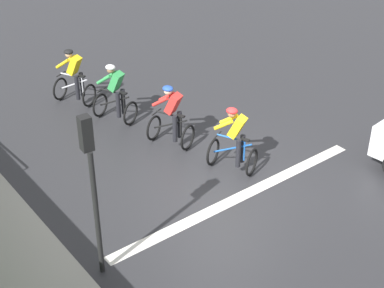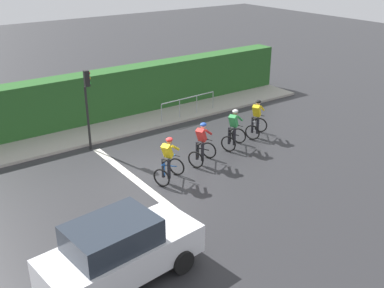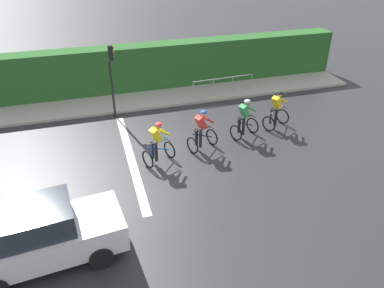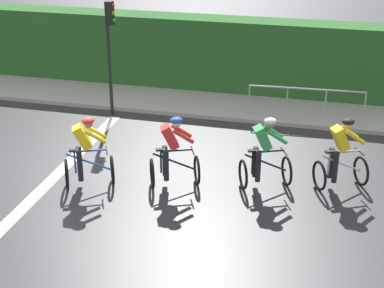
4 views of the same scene
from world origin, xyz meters
name	(u,v)px [view 2 (image 2 of 4)]	position (x,y,z in m)	size (l,w,h in m)	color
ground_plane	(153,177)	(0.00, 0.00, 0.00)	(80.00, 80.00, 0.00)	#28282B
sidewalk_kerb	(130,122)	(-5.40, 2.00, 0.06)	(2.80, 19.75, 0.12)	#9E998E
stone_wall_low	(121,114)	(-6.30, 2.00, 0.21)	(0.44, 19.75, 0.42)	gray
hedge_wall	(117,93)	(-6.60, 2.00, 1.20)	(1.10, 19.75, 2.40)	#265623
road_marking_stop_line	(137,181)	(0.00, -0.64, 0.00)	(7.00, 0.30, 0.01)	silver
cyclist_lead	(257,119)	(-0.71, 5.81, 0.80)	(1.10, 1.27, 1.66)	black
cyclist_second	(234,130)	(-0.33, 4.16, 0.80)	(1.06, 1.26, 1.66)	black
cyclist_mid	(202,144)	(0.13, 2.17, 0.80)	(1.05, 1.26, 1.66)	black
cyclist_fourth	(168,161)	(0.62, 0.31, 0.80)	(1.08, 1.27, 1.66)	black
car_white	(120,250)	(4.39, -3.56, 0.87)	(2.22, 4.26, 1.76)	silver
traffic_light_near_crossing	(87,98)	(-3.68, -0.74, 2.22)	(0.22, 0.31, 3.34)	black
pedestrian_railing_kerbside	(188,102)	(-4.50, 4.78, 0.78)	(0.24, 3.28, 1.03)	#999EA3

